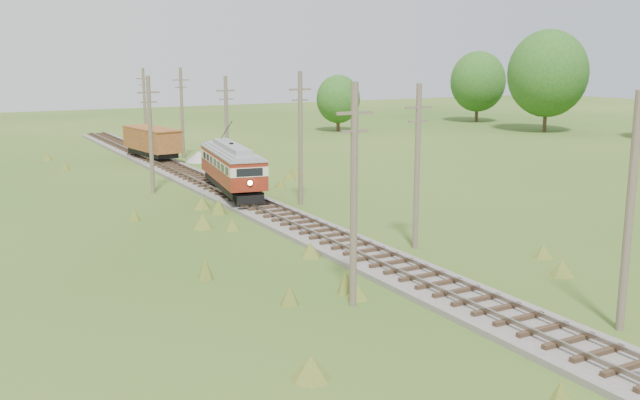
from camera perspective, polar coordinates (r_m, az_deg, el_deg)
railbed_main at (r=50.11m, az=-6.38°, el=0.12°), size 3.60×96.00×0.57m
streetcar at (r=51.10m, az=-7.07°, el=2.82°), size 4.28×11.06×5.00m
gondola at (r=70.48m, az=-13.30°, el=4.64°), size 3.73×8.40×2.70m
gravel_pile at (r=69.56m, az=-9.55°, el=3.43°), size 2.82×2.99×1.03m
utility_pole_r_1 at (r=27.83m, az=23.52°, el=-1.02°), size 0.30×0.30×8.80m
utility_pole_r_2 at (r=37.16m, az=7.78°, el=2.77°), size 1.60×0.30×8.60m
utility_pole_r_3 at (r=48.06m, az=-1.58°, el=5.06°), size 1.60×0.30×9.00m
utility_pole_r_4 at (r=59.82m, az=-7.48°, el=5.92°), size 1.60×0.30×8.40m
utility_pole_r_5 at (r=72.15m, az=-10.99°, el=6.93°), size 1.60×0.30×8.90m
utility_pole_r_6 at (r=84.54m, az=-13.85°, el=7.36°), size 1.60×0.30×8.70m
utility_pole_l_a at (r=28.07m, az=2.72°, el=0.50°), size 1.60×0.30×9.00m
utility_pole_l_b at (r=53.68m, az=-13.41°, el=5.20°), size 1.60×0.30×8.60m
tree_right_4 at (r=100.54m, az=17.76°, el=9.61°), size 10.50×10.50×13.53m
tree_right_5 at (r=113.54m, az=12.52°, el=9.24°), size 8.40×8.40×10.82m
tree_mid_b at (r=96.78m, az=1.47°, el=8.07°), size 5.88×5.88×7.57m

